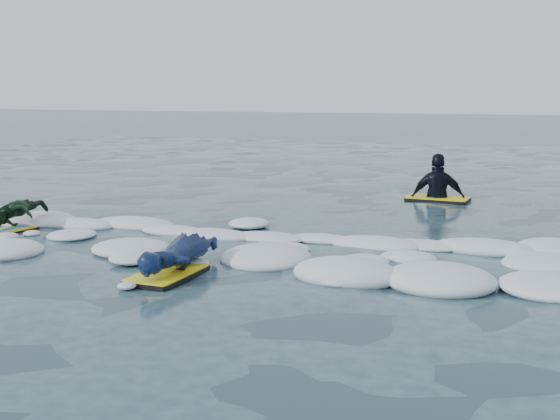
# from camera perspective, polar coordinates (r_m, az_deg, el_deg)

# --- Properties ---
(ground) EXTENTS (120.00, 120.00, 0.00)m
(ground) POSITION_cam_1_polar(r_m,az_deg,el_deg) (9.16, -8.42, -3.84)
(ground) COLOR #182C3A
(ground) RESTS_ON ground
(foam_band) EXTENTS (12.00, 3.10, 0.30)m
(foam_band) POSITION_cam_1_polar(r_m,az_deg,el_deg) (10.05, -5.62, -2.57)
(foam_band) COLOR white
(foam_band) RESTS_ON ground
(prone_woman_unit) EXTENTS (0.65, 1.60, 0.41)m
(prone_woman_unit) POSITION_cam_1_polar(r_m,az_deg,el_deg) (8.30, -8.41, -3.75)
(prone_woman_unit) COLOR black
(prone_woman_unit) RESTS_ON ground
(prone_child_unit) EXTENTS (0.71, 1.25, 0.46)m
(prone_child_unit) POSITION_cam_1_polar(r_m,az_deg,el_deg) (11.45, -20.58, -0.43)
(prone_child_unit) COLOR black
(prone_child_unit) RESTS_ON ground
(waiting_rider_unit) EXTENTS (1.24, 0.75, 1.78)m
(waiting_rider_unit) POSITION_cam_1_polar(r_m,az_deg,el_deg) (13.96, 12.70, 0.85)
(waiting_rider_unit) COLOR black
(waiting_rider_unit) RESTS_ON ground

